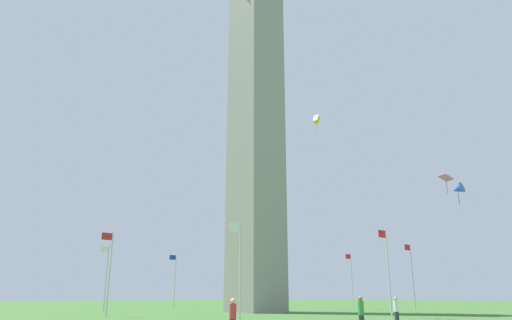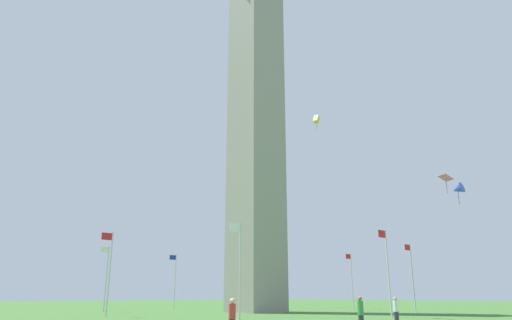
# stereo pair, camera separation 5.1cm
# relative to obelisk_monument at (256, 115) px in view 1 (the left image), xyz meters

# --- Properties ---
(ground_plane) EXTENTS (260.00, 260.00, 0.00)m
(ground_plane) POSITION_rel_obelisk_monument_xyz_m (0.00, 0.00, -23.59)
(ground_plane) COLOR #3D6B2D
(obelisk_monument) EXTENTS (5.19, 5.19, 47.18)m
(obelisk_monument) POSITION_rel_obelisk_monument_xyz_m (0.00, 0.00, 0.00)
(obelisk_monument) COLOR gray
(obelisk_monument) RESTS_ON ground
(flagpole_n) EXTENTS (1.12, 0.14, 7.44)m
(flagpole_n) POSITION_rel_obelisk_monument_xyz_m (17.54, 0.00, -19.49)
(flagpole_n) COLOR silver
(flagpole_n) RESTS_ON ground
(flagpole_ne) EXTENTS (1.12, 0.14, 7.44)m
(flagpole_ne) POSITION_rel_obelisk_monument_xyz_m (12.42, 12.36, -19.49)
(flagpole_ne) COLOR silver
(flagpole_ne) RESTS_ON ground
(flagpole_e) EXTENTS (1.12, 0.14, 7.44)m
(flagpole_e) POSITION_rel_obelisk_monument_xyz_m (0.06, 17.47, -19.49)
(flagpole_e) COLOR silver
(flagpole_e) RESTS_ON ground
(flagpole_se) EXTENTS (1.12, 0.14, 7.44)m
(flagpole_se) POSITION_rel_obelisk_monument_xyz_m (-12.29, 12.36, -19.49)
(flagpole_se) COLOR silver
(flagpole_se) RESTS_ON ground
(flagpole_s) EXTENTS (1.12, 0.14, 7.44)m
(flagpole_s) POSITION_rel_obelisk_monument_xyz_m (-17.41, 0.00, -19.49)
(flagpole_s) COLOR silver
(flagpole_s) RESTS_ON ground
(flagpole_sw) EXTENTS (1.12, 0.14, 7.44)m
(flagpole_sw) POSITION_rel_obelisk_monument_xyz_m (-12.29, -12.36, -19.49)
(flagpole_sw) COLOR silver
(flagpole_sw) RESTS_ON ground
(flagpole_w) EXTENTS (1.12, 0.14, 7.44)m
(flagpole_w) POSITION_rel_obelisk_monument_xyz_m (0.06, -17.47, -19.49)
(flagpole_w) COLOR silver
(flagpole_w) RESTS_ON ground
(flagpole_nw) EXTENTS (1.12, 0.14, 7.44)m
(flagpole_nw) POSITION_rel_obelisk_monument_xyz_m (12.42, -12.36, -19.49)
(flagpole_nw) COLOR silver
(flagpole_nw) RESTS_ON ground
(person_white_shirt) EXTENTS (0.32, 0.32, 1.73)m
(person_white_shirt) POSITION_rel_obelisk_monument_xyz_m (8.05, 23.16, -22.73)
(person_white_shirt) COLOR #2D2D38
(person_white_shirt) RESTS_ON ground
(person_red_shirt) EXTENTS (0.32, 0.32, 1.70)m
(person_red_shirt) POSITION_rel_obelisk_monument_xyz_m (21.93, 23.65, -22.75)
(person_red_shirt) COLOR #2D2D38
(person_red_shirt) RESTS_ON ground
(person_green_shirt) EXTENTS (0.32, 0.32, 1.78)m
(person_green_shirt) POSITION_rel_obelisk_monument_xyz_m (14.38, 25.10, -22.71)
(person_green_shirt) COLOR #2D2D38
(person_green_shirt) RESTS_ON ground
(kite_blue_delta) EXTENTS (0.96, 1.08, 1.83)m
(kite_blue_delta) POSITION_rel_obelisk_monument_xyz_m (-1.86, 23.54, -13.27)
(kite_blue_delta) COLOR blue
(kite_pink_diamond) EXTENTS (1.03, 1.07, 1.37)m
(kite_pink_diamond) POSITION_rel_obelisk_monument_xyz_m (3.46, 25.25, -13.53)
(kite_pink_diamond) COLOR pink
(kite_yellow_box) EXTENTS (0.84, 0.62, 1.60)m
(kite_yellow_box) POSITION_rel_obelisk_monument_xyz_m (4.24, 13.68, -5.69)
(kite_yellow_box) COLOR yellow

